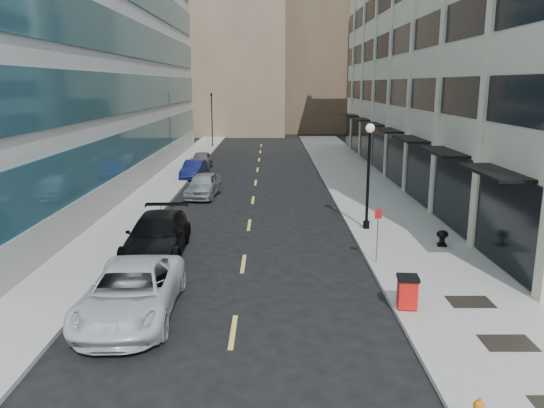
{
  "coord_description": "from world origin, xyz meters",
  "views": [
    {
      "loc": [
        1.1,
        -12.27,
        7.08
      ],
      "look_at": [
        1.16,
        9.48,
        2.14
      ],
      "focal_mm": 35.0,
      "sensor_mm": 36.0,
      "label": 1
    }
  ],
  "objects_px": {
    "car_white_van": "(131,292)",
    "trash_bin": "(407,291)",
    "lamppost": "(369,166)",
    "urn_planter": "(442,236)",
    "traffic_signal": "(211,96)",
    "car_grey_sedan": "(201,160)",
    "car_black_pickup": "(157,235)",
    "car_blue_sedan": "(194,169)",
    "sign_post": "(378,226)",
    "car_silver_sedan": "(203,185)"
  },
  "relations": [
    {
      "from": "car_white_van",
      "to": "trash_bin",
      "type": "bearing_deg",
      "value": 0.48
    },
    {
      "from": "traffic_signal",
      "to": "car_black_pickup",
      "type": "relative_size",
      "value": 1.2
    },
    {
      "from": "traffic_signal",
      "to": "car_silver_sedan",
      "type": "relative_size",
      "value": 1.55
    },
    {
      "from": "car_white_van",
      "to": "car_grey_sedan",
      "type": "relative_size",
      "value": 1.38
    },
    {
      "from": "car_blue_sedan",
      "to": "lamppost",
      "type": "bearing_deg",
      "value": -50.35
    },
    {
      "from": "urn_planter",
      "to": "car_silver_sedan",
      "type": "bearing_deg",
      "value": 136.81
    },
    {
      "from": "traffic_signal",
      "to": "car_blue_sedan",
      "type": "xyz_separation_m",
      "value": [
        0.7,
        -20.0,
        -5.05
      ]
    },
    {
      "from": "trash_bin",
      "to": "car_grey_sedan",
      "type": "bearing_deg",
      "value": 114.96
    },
    {
      "from": "car_black_pickup",
      "to": "car_silver_sedan",
      "type": "height_order",
      "value": "car_black_pickup"
    },
    {
      "from": "trash_bin",
      "to": "traffic_signal",
      "type": "bearing_deg",
      "value": 109.38
    },
    {
      "from": "sign_post",
      "to": "car_black_pickup",
      "type": "bearing_deg",
      "value": 171.8
    },
    {
      "from": "car_blue_sedan",
      "to": "sign_post",
      "type": "height_order",
      "value": "sign_post"
    },
    {
      "from": "traffic_signal",
      "to": "lamppost",
      "type": "xyz_separation_m",
      "value": [
        11.3,
        -35.17,
        -2.5
      ]
    },
    {
      "from": "traffic_signal",
      "to": "sign_post",
      "type": "height_order",
      "value": "traffic_signal"
    },
    {
      "from": "car_black_pickup",
      "to": "lamppost",
      "type": "relative_size",
      "value": 1.11
    },
    {
      "from": "car_grey_sedan",
      "to": "urn_planter",
      "type": "bearing_deg",
      "value": -59.24
    },
    {
      "from": "car_grey_sedan",
      "to": "lamppost",
      "type": "height_order",
      "value": "lamppost"
    },
    {
      "from": "car_silver_sedan",
      "to": "sign_post",
      "type": "xyz_separation_m",
      "value": [
        8.5,
        -13.28,
        0.89
      ]
    },
    {
      "from": "sign_post",
      "to": "trash_bin",
      "type": "bearing_deg",
      "value": -87.41
    },
    {
      "from": "lamppost",
      "to": "urn_planter",
      "type": "bearing_deg",
      "value": -46.06
    },
    {
      "from": "car_white_van",
      "to": "car_silver_sedan",
      "type": "bearing_deg",
      "value": 88.56
    },
    {
      "from": "car_grey_sedan",
      "to": "sign_post",
      "type": "relative_size",
      "value": 1.82
    },
    {
      "from": "traffic_signal",
      "to": "trash_bin",
      "type": "distance_m",
      "value": 46.25
    },
    {
      "from": "car_black_pickup",
      "to": "urn_planter",
      "type": "distance_m",
      "value": 12.31
    },
    {
      "from": "car_white_van",
      "to": "urn_planter",
      "type": "distance_m",
      "value": 13.66
    },
    {
      "from": "car_blue_sedan",
      "to": "lamppost",
      "type": "relative_size",
      "value": 0.77
    },
    {
      "from": "car_blue_sedan",
      "to": "sign_post",
      "type": "bearing_deg",
      "value": -58.82
    },
    {
      "from": "car_black_pickup",
      "to": "traffic_signal",
      "type": "bearing_deg",
      "value": 90.89
    },
    {
      "from": "traffic_signal",
      "to": "car_white_van",
      "type": "bearing_deg",
      "value": -87.07
    },
    {
      "from": "trash_bin",
      "to": "urn_planter",
      "type": "distance_m",
      "value": 7.33
    },
    {
      "from": "car_white_van",
      "to": "trash_bin",
      "type": "xyz_separation_m",
      "value": [
        8.6,
        0.29,
        -0.09
      ]
    },
    {
      "from": "car_silver_sedan",
      "to": "car_grey_sedan",
      "type": "xyz_separation_m",
      "value": [
        -1.6,
        11.48,
        -0.05
      ]
    },
    {
      "from": "trash_bin",
      "to": "sign_post",
      "type": "distance_m",
      "value": 4.48
    },
    {
      "from": "car_black_pickup",
      "to": "car_grey_sedan",
      "type": "bearing_deg",
      "value": 90.95
    },
    {
      "from": "lamppost",
      "to": "sign_post",
      "type": "xyz_separation_m",
      "value": [
        -0.5,
        -5.11,
        -1.57
      ]
    },
    {
      "from": "car_blue_sedan",
      "to": "urn_planter",
      "type": "bearing_deg",
      "value": -48.74
    },
    {
      "from": "lamppost",
      "to": "sign_post",
      "type": "height_order",
      "value": "lamppost"
    },
    {
      "from": "urn_planter",
      "to": "car_blue_sedan",
      "type": "bearing_deg",
      "value": 126.55
    },
    {
      "from": "car_white_van",
      "to": "car_grey_sedan",
      "type": "height_order",
      "value": "car_white_van"
    },
    {
      "from": "lamppost",
      "to": "urn_planter",
      "type": "distance_m",
      "value": 4.82
    },
    {
      "from": "car_white_van",
      "to": "car_blue_sedan",
      "type": "xyz_separation_m",
      "value": [
        -1.6,
        24.95,
        -0.15
      ]
    },
    {
      "from": "car_silver_sedan",
      "to": "urn_planter",
      "type": "bearing_deg",
      "value": -37.98
    },
    {
      "from": "car_blue_sedan",
      "to": "car_grey_sedan",
      "type": "height_order",
      "value": "car_grey_sedan"
    },
    {
      "from": "traffic_signal",
      "to": "car_blue_sedan",
      "type": "distance_m",
      "value": 20.64
    },
    {
      "from": "car_grey_sedan",
      "to": "trash_bin",
      "type": "relative_size",
      "value": 3.97
    },
    {
      "from": "car_black_pickup",
      "to": "sign_post",
      "type": "bearing_deg",
      "value": -11.28
    },
    {
      "from": "car_white_van",
      "to": "car_silver_sedan",
      "type": "height_order",
      "value": "car_white_van"
    },
    {
      "from": "car_white_van",
      "to": "car_blue_sedan",
      "type": "bearing_deg",
      "value": 92.23
    },
    {
      "from": "car_white_van",
      "to": "sign_post",
      "type": "height_order",
      "value": "sign_post"
    },
    {
      "from": "lamppost",
      "to": "urn_planter",
      "type": "relative_size",
      "value": 7.45
    }
  ]
}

